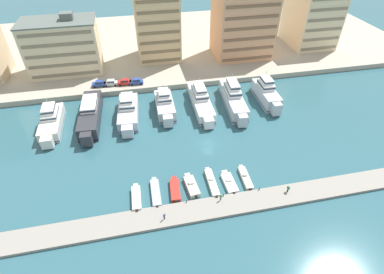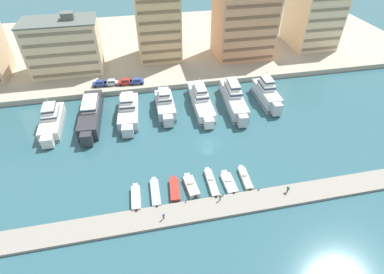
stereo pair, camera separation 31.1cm
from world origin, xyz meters
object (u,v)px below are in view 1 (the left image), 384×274
(yacht_charcoal_left, at_px, (90,114))
(pedestrian_near_edge, at_px, (288,188))
(motorboat_red_mid_left, at_px, (175,189))
(yacht_silver_mid_right, at_px, (266,93))
(yacht_silver_center_right, at_px, (233,98))
(car_blue_center_left, at_px, (136,81))
(yacht_ivory_far_left, at_px, (51,121))
(pedestrian_far_side, at_px, (164,216))
(pedestrian_mid_deck, at_px, (221,197))
(motorboat_grey_left, at_px, (156,192))
(motorboat_cream_center, at_px, (212,182))
(yacht_silver_mid_left, at_px, (128,111))
(motorboat_cream_mid_right, at_px, (245,178))
(motorboat_white_center_right, at_px, (229,182))
(car_red_mid_left, at_px, (125,82))
(car_silver_left, at_px, (111,82))
(yacht_silver_center_left, at_px, (165,105))
(motorboat_cream_far_left, at_px, (136,198))
(car_blue_far_left, at_px, (99,83))
(yacht_white_center, at_px, (201,100))
(motorboat_cream_center_left, at_px, (191,186))

(yacht_charcoal_left, xyz_separation_m, pedestrian_near_edge, (39.34, -33.68, -0.45))
(motorboat_red_mid_left, bearing_deg, yacht_silver_mid_right, 42.08)
(yacht_silver_center_right, distance_m, car_blue_center_left, 29.80)
(yacht_ivory_far_left, bearing_deg, pedestrian_far_side, -54.67)
(yacht_silver_center_right, relative_size, pedestrian_mid_deck, 12.96)
(motorboat_grey_left, distance_m, motorboat_cream_center, 11.59)
(yacht_silver_mid_left, bearing_deg, yacht_charcoal_left, 176.93)
(motorboat_cream_mid_right, bearing_deg, motorboat_white_center_right, -172.11)
(car_blue_center_left, bearing_deg, car_red_mid_left, 174.63)
(car_silver_left, bearing_deg, yacht_silver_center_left, -46.10)
(yacht_silver_center_right, bearing_deg, car_red_mid_left, 152.24)
(motorboat_cream_mid_right, bearing_deg, car_red_mid_left, 118.27)
(car_silver_left, bearing_deg, car_red_mid_left, -6.20)
(motorboat_cream_far_left, height_order, car_red_mid_left, car_red_mid_left)
(motorboat_grey_left, height_order, car_blue_far_left, car_blue_far_left)
(car_blue_far_left, relative_size, car_red_mid_left, 1.01)
(motorboat_white_center_right, relative_size, pedestrian_near_edge, 3.87)
(yacht_white_center, relative_size, yacht_silver_mid_right, 1.32)
(yacht_white_center, relative_size, motorboat_red_mid_left, 3.14)
(yacht_silver_center_left, bearing_deg, motorboat_cream_far_left, -108.40)
(motorboat_grey_left, bearing_deg, yacht_ivory_far_left, 130.45)
(car_blue_far_left, bearing_deg, motorboat_red_mid_left, -70.28)
(yacht_white_center, distance_m, motorboat_cream_center_left, 30.07)
(motorboat_white_center_right, relative_size, car_silver_left, 1.56)
(motorboat_red_mid_left, bearing_deg, yacht_silver_mid_left, 105.75)
(yacht_silver_mid_right, bearing_deg, car_blue_far_left, 161.49)
(car_blue_center_left, bearing_deg, motorboat_white_center_right, -69.80)
(yacht_silver_mid_right, xyz_separation_m, car_red_mid_left, (-39.20, 15.07, 0.08))
(motorboat_cream_center, xyz_separation_m, car_blue_far_left, (-23.35, 43.37, 2.11))
(yacht_silver_mid_left, relative_size, yacht_silver_mid_right, 1.12)
(yacht_silver_mid_right, relative_size, motorboat_red_mid_left, 2.38)
(motorboat_cream_center, relative_size, car_blue_center_left, 1.96)
(motorboat_grey_left, distance_m, pedestrian_near_edge, 26.25)
(motorboat_cream_center_left, bearing_deg, yacht_silver_mid_left, 112.19)
(yacht_silver_mid_right, xyz_separation_m, pedestrian_near_edge, (-9.24, -33.28, -0.92))
(motorboat_cream_center_left, xyz_separation_m, car_blue_far_left, (-19.06, 43.42, 2.05))
(yacht_silver_mid_right, distance_m, motorboat_grey_left, 44.76)
(car_blue_far_left, height_order, car_blue_center_left, same)
(car_silver_left, bearing_deg, motorboat_cream_mid_right, -57.93)
(motorboat_grey_left, relative_size, car_blue_center_left, 1.86)
(yacht_ivory_far_left, xyz_separation_m, pedestrian_far_side, (24.07, -33.96, -0.50))
(yacht_silver_mid_left, bearing_deg, car_red_mid_left, 91.16)
(motorboat_red_mid_left, height_order, motorboat_cream_center, motorboat_cream_center)
(yacht_silver_mid_left, distance_m, yacht_silver_mid_right, 38.90)
(yacht_silver_center_right, xyz_separation_m, yacht_silver_mid_right, (9.97, 0.32, 0.05))
(yacht_charcoal_left, relative_size, pedestrian_mid_deck, 13.45)
(motorboat_cream_far_left, bearing_deg, car_blue_far_left, 100.13)
(yacht_silver_mid_left, distance_m, yacht_silver_center_left, 9.91)
(motorboat_cream_far_left, relative_size, motorboat_cream_center, 0.83)
(yacht_silver_mid_right, xyz_separation_m, car_blue_center_left, (-35.69, 14.74, 0.08))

